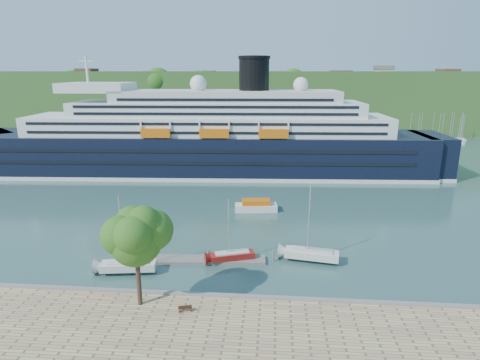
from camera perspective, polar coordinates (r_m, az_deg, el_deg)
ground at (r=45.64m, az=-7.13°, el=-16.87°), size 400.00×400.00×0.00m
far_hillside at (r=183.34m, az=2.18°, el=11.44°), size 400.00×50.00×24.00m
quay_coping at (r=44.87m, az=-7.24°, el=-15.76°), size 220.00×0.50×0.30m
cruise_ship at (r=96.50m, az=-5.83°, el=9.00°), size 123.61×24.42×27.58m
park_bench at (r=42.20m, az=-7.82°, el=-17.50°), size 1.49×0.89×0.90m
promenade_tree at (r=41.66m, az=-14.50°, el=-9.94°), size 6.99×6.99×11.58m
floating_pontoon at (r=54.04m, az=-6.76°, el=-11.19°), size 19.22×3.72×0.42m
sailboat_white_near at (r=50.75m, az=-15.89°, el=-7.85°), size 7.61×3.06×9.55m
sailboat_red at (r=51.97m, az=-1.14°, el=-7.44°), size 6.63×3.72×8.27m
sailboat_white_far at (r=52.53m, az=10.33°, el=-6.45°), size 7.96×3.40×9.96m
tender_launch at (r=71.67m, az=2.29°, el=-3.60°), size 7.78×3.47×2.08m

